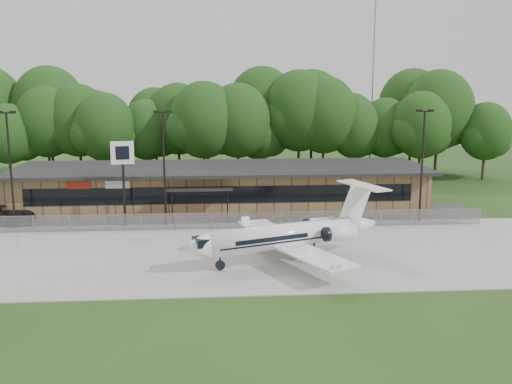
{
  "coord_description": "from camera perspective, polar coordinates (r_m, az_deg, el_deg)",
  "views": [
    {
      "loc": [
        -0.67,
        -33.0,
        12.48
      ],
      "look_at": [
        2.68,
        12.0,
        3.86
      ],
      "focal_mm": 40.0,
      "sensor_mm": 36.0,
      "label": 1
    }
  ],
  "objects": [
    {
      "name": "pole_sign",
      "position": [
        50.87,
        -13.18,
        2.96
      ],
      "size": [
        1.99,
        0.54,
        7.56
      ],
      "rotation": [
        0.0,
        0.0,
        0.16
      ],
      "color": "black",
      "rests_on": "ground"
    },
    {
      "name": "light_pole_left",
      "position": [
        52.85,
        -23.39,
        2.85
      ],
      "size": [
        1.55,
        0.3,
        10.23
      ],
      "color": "black",
      "rests_on": "ground"
    },
    {
      "name": "treeline",
      "position": [
        75.17,
        -3.76,
        6.99
      ],
      "size": [
        72.0,
        12.0,
        15.0
      ],
      "primitive_type": null,
      "color": "#173A12",
      "rests_on": "ground"
    },
    {
      "name": "radio_mast",
      "position": [
        84.12,
        11.58,
        10.61
      ],
      "size": [
        0.2,
        0.2,
        25.0
      ],
      "primitive_type": "cylinder",
      "color": "gray",
      "rests_on": "ground"
    },
    {
      "name": "business_jet",
      "position": [
        40.33,
        3.25,
        -4.44
      ],
      "size": [
        15.39,
        13.76,
        5.26
      ],
      "rotation": [
        0.0,
        0.0,
        0.36
      ],
      "color": "white",
      "rests_on": "ground"
    },
    {
      "name": "light_pole_right",
      "position": [
        53.31,
        16.31,
        3.37
      ],
      "size": [
        1.55,
        0.3,
        10.23
      ],
      "color": "black",
      "rests_on": "ground"
    },
    {
      "name": "parking_lot",
      "position": [
        53.96,
        -3.43,
        -2.55
      ],
      "size": [
        50.0,
        9.0,
        0.06
      ],
      "primitive_type": "cube",
      "color": "#383835",
      "rests_on": "ground"
    },
    {
      "name": "suv",
      "position": [
        56.08,
        -24.11,
        -2.11
      ],
      "size": [
        6.71,
        4.41,
        1.72
      ],
      "primitive_type": "imported",
      "rotation": [
        0.0,
        0.0,
        1.3
      ],
      "color": "#27272A",
      "rests_on": "ground"
    },
    {
      "name": "ground",
      "position": [
        35.29,
        -2.94,
        -9.91
      ],
      "size": [
        160.0,
        160.0,
        0.0
      ],
      "primitive_type": "plane",
      "color": "#234017",
      "rests_on": "ground"
    },
    {
      "name": "apron",
      "position": [
        42.85,
        -3.19,
        -6.08
      ],
      "size": [
        64.0,
        18.0,
        0.08
      ],
      "primitive_type": "cube",
      "color": "#9E9B93",
      "rests_on": "ground"
    },
    {
      "name": "light_pole_mid",
      "position": [
        50.12,
        -9.19,
        3.22
      ],
      "size": [
        1.55,
        0.3,
        10.23
      ],
      "color": "black",
      "rests_on": "ground"
    },
    {
      "name": "terminal",
      "position": [
        57.87,
        -3.53,
        0.53
      ],
      "size": [
        41.0,
        11.65,
        4.3
      ],
      "color": "olive",
      "rests_on": "ground"
    },
    {
      "name": "fence",
      "position": [
        49.41,
        -3.36,
        -2.91
      ],
      "size": [
        46.0,
        0.04,
        1.52
      ],
      "color": "gray",
      "rests_on": "ground"
    }
  ]
}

